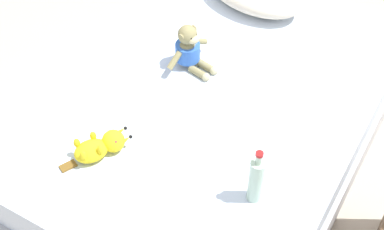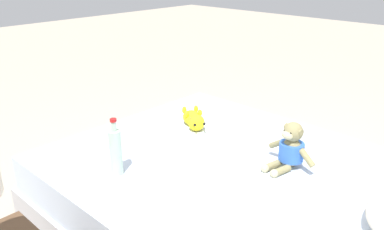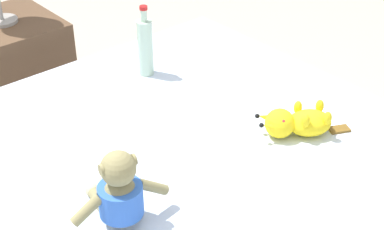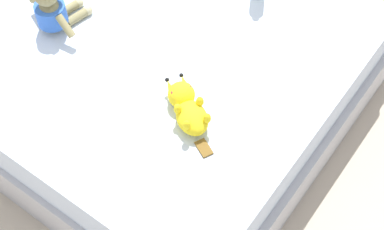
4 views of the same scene
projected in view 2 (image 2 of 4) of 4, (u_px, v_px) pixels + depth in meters
The scene contains 4 objects.
bed at pixel (248, 212), 2.02m from camera, with size 1.50×2.07×0.45m.
plush_monkey at pixel (290, 149), 1.96m from camera, with size 0.24×0.29×0.24m.
plush_yellow_creature at pixel (194, 119), 2.44m from camera, with size 0.22×0.31×0.10m.
glass_bottle at pixel (116, 151), 1.88m from camera, with size 0.06×0.06×0.28m.
Camera 2 is at (1.43, 0.96, 1.42)m, focal length 37.54 mm.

